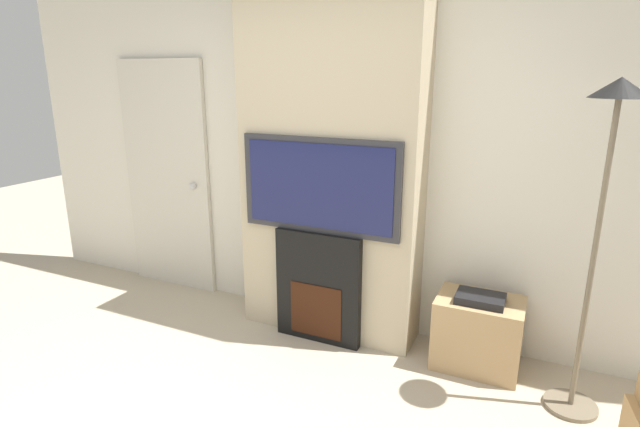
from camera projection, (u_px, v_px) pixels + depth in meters
The scene contains 7 objects.
wall_back at pixel (342, 147), 3.63m from camera, with size 6.00×0.06×2.70m.
chimney_breast at pixel (331, 151), 3.45m from camera, with size 1.29×0.35×2.70m.
fireplace at pixel (320, 286), 3.55m from camera, with size 0.63×0.15×0.81m.
television at pixel (320, 186), 3.35m from camera, with size 1.14×0.07×0.65m.
floor_lamp at pixel (607, 176), 2.52m from camera, with size 0.29×0.29×1.85m.
media_stand at pixel (478, 332), 3.25m from camera, with size 0.54×0.39×0.52m.
entry_door at pixel (167, 178), 4.34m from camera, with size 0.87×0.09×1.98m.
Camera 1 is at (1.39, -1.32, 1.87)m, focal length 28.00 mm.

